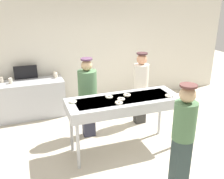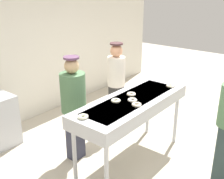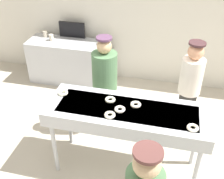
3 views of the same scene
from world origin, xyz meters
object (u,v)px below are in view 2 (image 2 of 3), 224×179
(sugar_donut_0, at_px, (170,86))
(sugar_donut_2, at_px, (131,94))
(fryer_conveyor, at_px, (132,105))
(sugar_donut_1, at_px, (83,117))
(sugar_donut_5, at_px, (132,100))
(sugar_donut_4, at_px, (137,105))
(worker_baker, at_px, (74,102))
(worker_assistant, at_px, (116,81))
(sugar_donut_3, at_px, (116,101))

(sugar_donut_0, bearing_deg, sugar_donut_2, 158.02)
(sugar_donut_2, bearing_deg, sugar_donut_0, -21.98)
(fryer_conveyor, height_order, sugar_donut_1, sugar_donut_1)
(sugar_donut_5, bearing_deg, sugar_donut_0, -9.07)
(fryer_conveyor, bearing_deg, sugar_donut_2, 42.46)
(sugar_donut_0, relative_size, sugar_donut_4, 1.00)
(worker_baker, xyz_separation_m, worker_assistant, (1.23, 0.17, -0.04))
(sugar_donut_2, bearing_deg, sugar_donut_4, -133.89)
(sugar_donut_1, relative_size, sugar_donut_4, 1.00)
(worker_baker, distance_m, worker_assistant, 1.24)
(worker_baker, bearing_deg, worker_assistant, -164.70)
(sugar_donut_4, relative_size, worker_baker, 0.08)
(sugar_donut_0, bearing_deg, fryer_conveyor, 166.01)
(sugar_donut_0, relative_size, worker_assistant, 0.08)
(worker_baker, bearing_deg, sugar_donut_0, 151.56)
(sugar_donut_0, distance_m, sugar_donut_2, 0.74)
(fryer_conveyor, bearing_deg, sugar_donut_4, -132.14)
(fryer_conveyor, distance_m, sugar_donut_4, 0.28)
(sugar_donut_4, bearing_deg, sugar_donut_1, 156.76)
(fryer_conveyor, xyz_separation_m, sugar_donut_4, (-0.17, -0.19, 0.12))
(fryer_conveyor, distance_m, worker_assistant, 1.16)
(sugar_donut_3, bearing_deg, worker_assistant, 37.79)
(fryer_conveyor, xyz_separation_m, sugar_donut_1, (-0.88, 0.11, 0.12))
(sugar_donut_3, distance_m, worker_assistant, 1.27)
(fryer_conveyor, height_order, sugar_donut_3, sugar_donut_3)
(sugar_donut_0, bearing_deg, worker_assistant, 91.23)
(fryer_conveyor, distance_m, sugar_donut_1, 0.90)
(sugar_donut_1, xyz_separation_m, worker_baker, (0.41, 0.60, -0.11))
(sugar_donut_5, bearing_deg, worker_assistant, 48.35)
(sugar_donut_1, height_order, sugar_donut_2, same)
(sugar_donut_3, distance_m, sugar_donut_4, 0.31)
(sugar_donut_3, xyz_separation_m, sugar_donut_4, (0.07, -0.30, 0.00))
(worker_assistant, bearing_deg, sugar_donut_1, 31.06)
(sugar_donut_2, relative_size, sugar_donut_4, 1.00)
(fryer_conveyor, xyz_separation_m, worker_baker, (-0.47, 0.72, 0.00))
(sugar_donut_5, bearing_deg, sugar_donut_1, 167.92)
(worker_baker, relative_size, worker_assistant, 1.01)
(sugar_donut_2, bearing_deg, sugar_donut_1, 178.15)
(sugar_donut_0, xyz_separation_m, sugar_donut_5, (-0.86, 0.14, 0.00))
(sugar_donut_2, xyz_separation_m, worker_baker, (-0.57, 0.63, -0.11))
(sugar_donut_5, distance_m, worker_assistant, 1.27)
(sugar_donut_0, xyz_separation_m, worker_assistant, (-0.02, 1.08, -0.15))
(fryer_conveyor, relative_size, sugar_donut_5, 15.18)
(worker_baker, bearing_deg, sugar_donut_1, 63.29)
(sugar_donut_3, bearing_deg, sugar_donut_1, 179.57)
(sugar_donut_0, xyz_separation_m, sugar_donut_3, (-1.02, 0.30, 0.00))
(sugar_donut_1, relative_size, worker_baker, 0.08)
(sugar_donut_0, bearing_deg, worker_baker, 143.99)
(fryer_conveyor, relative_size, sugar_donut_4, 15.18)
(sugar_donut_2, xyz_separation_m, sugar_donut_3, (-0.33, 0.03, 0.00))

